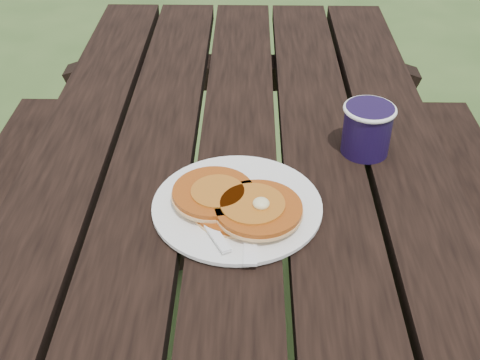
{
  "coord_description": "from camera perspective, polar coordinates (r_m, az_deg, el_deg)",
  "views": [
    {
      "loc": [
        0.02,
        -0.72,
        1.36
      ],
      "look_at": [
        0.01,
        0.02,
        0.8
      ],
      "focal_mm": 45.0,
      "sensor_mm": 36.0,
      "label": 1
    }
  ],
  "objects": [
    {
      "name": "plate",
      "position": [
        0.95,
        -0.27,
        -2.54
      ],
      "size": [
        0.3,
        0.3,
        0.01
      ],
      "primitive_type": "cylinder",
      "rotation": [
        0.0,
        0.0,
        -0.18
      ],
      "color": "white",
      "rests_on": "picnic_table"
    },
    {
      "name": "pancake_stack",
      "position": [
        0.92,
        -0.3,
        -2.2
      ],
      "size": [
        0.2,
        0.17,
        0.04
      ],
      "rotation": [
        0.0,
        0.0,
        -0.22
      ],
      "color": "#AE4D13",
      "rests_on": "plate"
    },
    {
      "name": "knife",
      "position": [
        0.91,
        1.05,
        -4.08
      ],
      "size": [
        0.02,
        0.18,
        0.0
      ],
      "primitive_type": "cube",
      "rotation": [
        0.0,
        0.0,
        -0.01
      ],
      "color": "white",
      "rests_on": "plate"
    },
    {
      "name": "fork",
      "position": [
        0.89,
        -2.75,
        -4.6
      ],
      "size": [
        0.1,
        0.16,
        0.01
      ],
      "primitive_type": null,
      "rotation": [
        0.0,
        0.0,
        0.48
      ],
      "color": "white",
      "rests_on": "plate"
    },
    {
      "name": "coffee_cup",
      "position": [
        1.08,
        12.0,
        4.98
      ],
      "size": [
        0.09,
        0.09,
        0.09
      ],
      "rotation": [
        0.0,
        0.0,
        0.1
      ],
      "color": "black",
      "rests_on": "picnic_table"
    }
  ]
}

